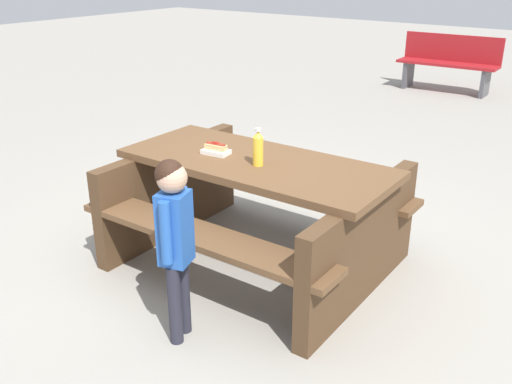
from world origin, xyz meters
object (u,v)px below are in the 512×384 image
Objects in this scene: soda_bottle at (258,148)px; hotdog_tray at (216,149)px; child_in_coat at (175,229)px; park_bench_near at (449,62)px; picnic_table at (256,203)px.

soda_bottle is 0.37m from hotdog_tray.
park_bench_near is at bearing -82.16° from child_in_coat.
picnic_table is 7.54× the size of soda_bottle.
child_in_coat is (-0.45, 0.87, -0.11)m from hotdog_tray.
picnic_table is at bearing -80.30° from child_in_coat.
picnic_table is at bearing -168.12° from hotdog_tray.
picnic_table is 9.51× the size of hotdog_tray.
soda_bottle reaches higher than picnic_table.
soda_bottle is 0.16× the size of park_bench_near.
soda_bottle reaches higher than park_bench_near.
soda_bottle is at bearing 98.09° from park_bench_near.
hotdog_tray is at bearing -62.82° from child_in_coat.
child_in_coat reaches higher than picnic_table.
child_in_coat is at bearing 95.98° from soda_bottle.
soda_bottle is 0.88m from child_in_coat.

